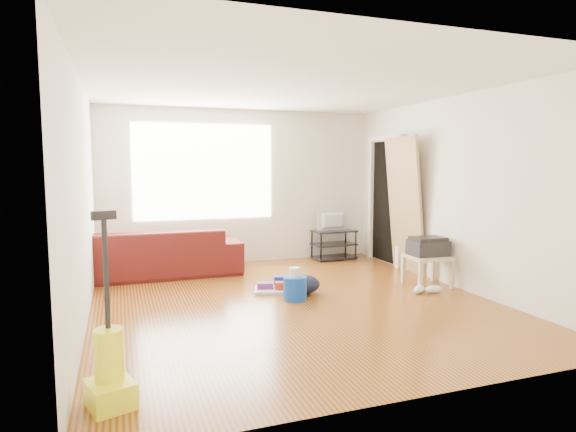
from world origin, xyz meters
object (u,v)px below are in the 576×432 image
object	(u,v)px
sofa	(159,275)
backpack	(302,294)
side_table	(428,260)
tv_stand	(334,244)
bucket	(295,300)
cleaning_tray	(274,287)
vacuum	(110,370)

from	to	relation	value
sofa	backpack	size ratio (longest dim) A/B	5.35
sofa	side_table	bearing A→B (deg)	151.43
tv_stand	side_table	xyz separation A→B (m)	(0.40, -2.09, 0.09)
sofa	tv_stand	world-z (taller)	tv_stand
tv_stand	side_table	bearing A→B (deg)	-82.17
tv_stand	bucket	xyz separation A→B (m)	(-1.50, -2.15, -0.26)
backpack	bucket	bearing A→B (deg)	-106.77
sofa	backpack	distance (m)	2.31
tv_stand	cleaning_tray	distance (m)	2.33
sofa	side_table	distance (m)	3.82
tv_stand	backpack	world-z (taller)	tv_stand
cleaning_tray	backpack	xyz separation A→B (m)	(0.29, -0.24, -0.05)
sofa	tv_stand	distance (m)	2.96
sofa	vacuum	world-z (taller)	vacuum
tv_stand	bucket	world-z (taller)	tv_stand
side_table	cleaning_tray	world-z (taller)	side_table
side_table	backpack	xyz separation A→B (m)	(-1.72, 0.18, -0.35)
sofa	bucket	distance (m)	2.36
cleaning_tray	vacuum	world-z (taller)	vacuum
sofa	vacuum	distance (m)	3.90
tv_stand	backpack	xyz separation A→B (m)	(-1.32, -1.91, -0.26)
cleaning_tray	side_table	bearing A→B (deg)	-11.70
side_table	vacuum	size ratio (longest dim) A/B	0.42
vacuum	sofa	bearing A→B (deg)	62.92
side_table	vacuum	world-z (taller)	vacuum
side_table	backpack	distance (m)	1.77
vacuum	backpack	bearing A→B (deg)	26.54
bucket	cleaning_tray	distance (m)	0.49
tv_stand	bucket	bearing A→B (deg)	-128.05
bucket	cleaning_tray	xyz separation A→B (m)	(-0.11, 0.48, 0.05)
sofa	cleaning_tray	bearing A→B (deg)	133.35
sofa	bucket	size ratio (longest dim) A/B	8.38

